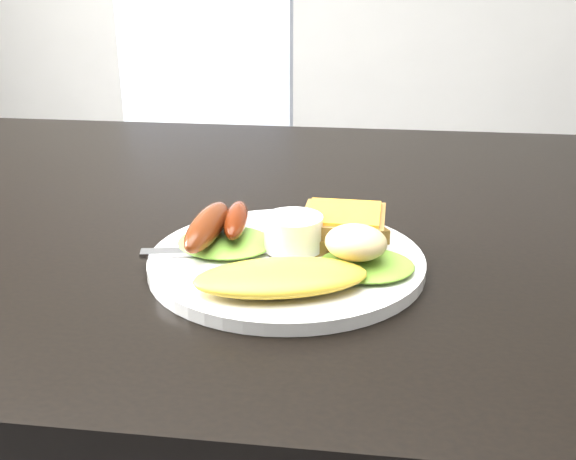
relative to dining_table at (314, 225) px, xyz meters
name	(u,v)px	position (x,y,z in m)	size (l,w,h in m)	color
dining_table	(314,225)	(0.00, 0.00, 0.00)	(1.20, 0.80, 0.04)	black
dining_chair	(191,211)	(-0.37, 0.78, -0.28)	(0.44, 0.44, 0.05)	tan
person	(229,59)	(-0.21, 0.54, 0.11)	(0.60, 0.40, 1.68)	navy
plate	(287,261)	(-0.01, -0.16, 0.03)	(0.24, 0.24, 0.01)	white
lettuce_left	(225,242)	(-0.07, -0.15, 0.04)	(0.09, 0.08, 0.01)	#42A01E
lettuce_right	(366,265)	(0.06, -0.18, 0.04)	(0.08, 0.07, 0.01)	#5B9522
omelette	(281,277)	(0.00, -0.23, 0.04)	(0.14, 0.07, 0.02)	yellow
sausage_a	(207,226)	(-0.08, -0.15, 0.05)	(0.03, 0.11, 0.03)	#5F2F15
sausage_b	(236,220)	(-0.06, -0.13, 0.05)	(0.02, 0.09, 0.02)	#5A1705
ramekin	(293,233)	(0.00, -0.15, 0.05)	(0.05, 0.05, 0.03)	white
toast_a	(332,229)	(0.03, -0.11, 0.04)	(0.08, 0.08, 0.01)	olive
toast_b	(343,221)	(0.04, -0.12, 0.05)	(0.08, 0.08, 0.01)	olive
potato_salad	(356,242)	(0.05, -0.18, 0.06)	(0.05, 0.05, 0.03)	beige
fork	(234,251)	(-0.06, -0.16, 0.03)	(0.17, 0.01, 0.00)	#ADAFB7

